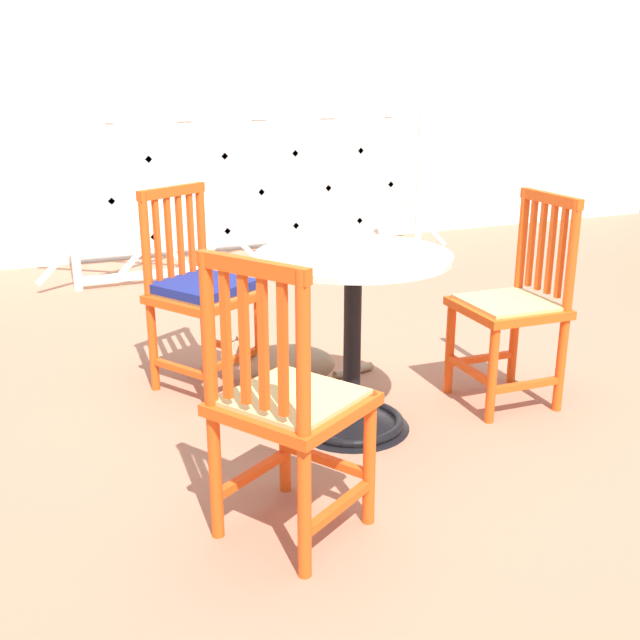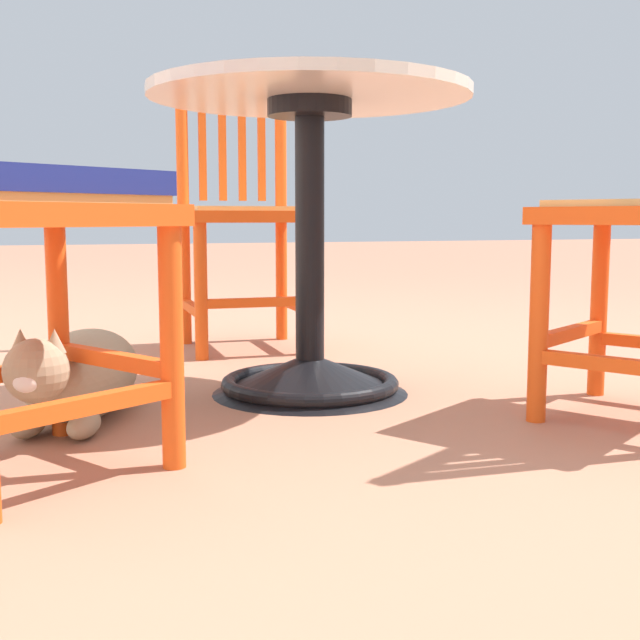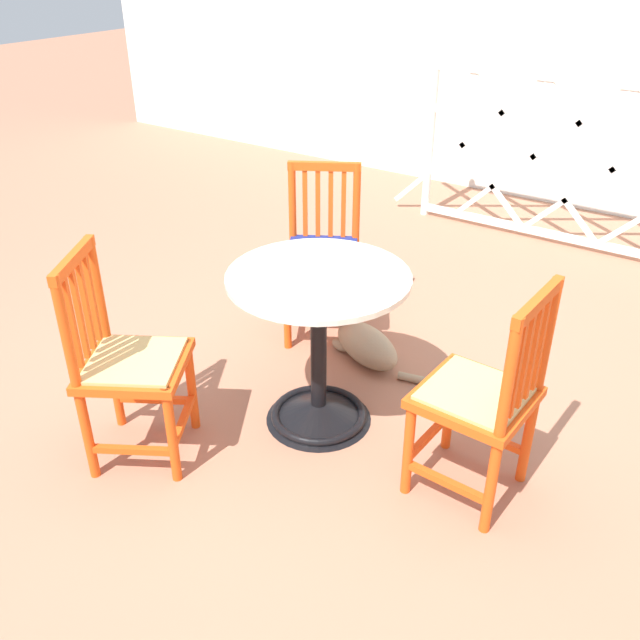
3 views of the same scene
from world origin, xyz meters
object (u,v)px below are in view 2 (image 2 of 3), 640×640
object	(u,v)px
orange_chair_near_fence	(242,216)
tabby_cat	(77,378)
orange_chair_facing_out	(7,206)
cafe_table	(310,278)

from	to	relation	value
orange_chair_near_fence	tabby_cat	world-z (taller)	orange_chair_near_fence
tabby_cat	orange_chair_near_fence	bearing A→B (deg)	-34.12
tabby_cat	orange_chair_facing_out	bearing A→B (deg)	160.85
cafe_table	tabby_cat	size ratio (longest dim) A/B	1.03
orange_chair_facing_out	tabby_cat	size ratio (longest dim) A/B	1.24
orange_chair_near_fence	tabby_cat	xyz separation A→B (m)	(-0.86, 0.58, -0.34)
tabby_cat	cafe_table	bearing A→B (deg)	-79.40
cafe_table	orange_chair_near_fence	world-z (taller)	orange_chair_near_fence
cafe_table	orange_chair_facing_out	size ratio (longest dim) A/B	0.83
orange_chair_facing_out	orange_chair_near_fence	size ratio (longest dim) A/B	1.00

